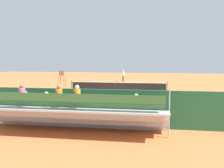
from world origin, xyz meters
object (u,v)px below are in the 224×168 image
Objects in this scene: bleacher_stand at (72,113)px; tennis_player at (123,74)px; umpire_chair at (62,78)px; courtside_bench at (139,114)px; tennis_net at (118,87)px; tennis_racket at (119,81)px; equipment_bag at (111,120)px; tennis_ball_near at (122,82)px.

bleacher_stand is 4.70× the size of tennis_player.
courtside_bench is at bearing 124.59° from umpire_chair.
tennis_net is 6.25m from umpire_chair.
tennis_racket is (0.70, -0.50, -1.00)m from tennis_player.
equipment_bag is 24.29m from tennis_player.
tennis_ball_near is at bearing 116.03° from tennis_racket.
tennis_racket is (-4.77, -11.21, -1.30)m from umpire_chair.
tennis_net is at bearing 97.25° from tennis_racket.
equipment_bag is (1.55, 0.13, -0.38)m from courtside_bench.
umpire_chair reaches higher than equipment_bag.
tennis_player is at bearing -101.27° from tennis_ball_near.
equipment_bag is 1.60× the size of tennis_racket.
tennis_ball_near is at bearing -88.45° from bleacher_stand.
umpire_chair is 1.11× the size of tennis_player.
courtside_bench is 23.70m from tennis_ball_near.
courtside_bench is 24.94m from tennis_racket.
equipment_bag reaches higher than tennis_racket.
tennis_racket is 8.52× the size of tennis_ball_near.
bleacher_stand reaches higher than tennis_racket.
tennis_ball_near is at bearing -85.09° from tennis_net.
tennis_net is at bearing -77.29° from courtside_bench.
bleacher_stand is at bearing 111.32° from umpire_chair.
bleacher_stand is 25.52m from tennis_ball_near.
tennis_ball_near is (0.69, -25.49, -0.95)m from bleacher_stand.
courtside_bench is 1.60m from equipment_bag.
tennis_racket is at bearing -63.97° from tennis_ball_near.
tennis_player is 29.18× the size of tennis_ball_near.
umpire_chair is 32.42× the size of tennis_ball_near.
bleacher_stand is at bearing 91.55° from tennis_ball_near.
bleacher_stand is 16.57m from umpire_chair.
tennis_net is at bearing 94.91° from tennis_ball_near.
tennis_player is 1.19m from tennis_ball_near.
courtside_bench is at bearing 98.81° from tennis_player.
tennis_net is 13.60m from courtside_bench.
tennis_racket is at bearing -82.75° from tennis_net.
equipment_bag is at bearing 95.60° from tennis_ball_near.
tennis_net is at bearing -90.66° from bleacher_stand.
equipment_bag is (-7.64, 13.46, -1.13)m from umpire_chair.
courtside_bench is 3.20× the size of tennis_racket.
courtside_bench is at bearing 102.71° from tennis_net.
tennis_player is (0.74, -10.77, 0.51)m from tennis_net.
tennis_ball_near is at bearing -80.63° from courtside_bench.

